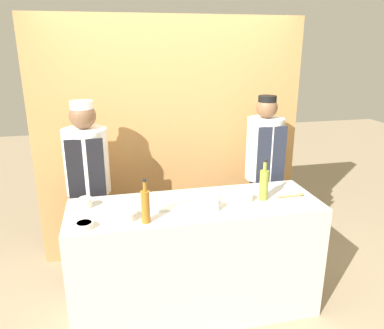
{
  "coord_description": "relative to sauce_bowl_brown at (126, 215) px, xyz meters",
  "views": [
    {
      "loc": [
        -0.61,
        -2.58,
        2.14
      ],
      "look_at": [
        0.0,
        0.13,
        1.24
      ],
      "focal_mm": 35.0,
      "sensor_mm": 36.0,
      "label": 1
    }
  ],
  "objects": [
    {
      "name": "sauce_bowl_purple",
      "position": [
        -0.28,
        -0.08,
        -0.01
      ],
      "size": [
        0.12,
        0.12,
        0.04
      ],
      "color": "silver",
      "rests_on": "counter"
    },
    {
      "name": "chef_left",
      "position": [
        -0.29,
        0.76,
        -0.08
      ],
      "size": [
        0.38,
        0.38,
        1.69
      ],
      "color": "#28282D",
      "rests_on": "ground_plane"
    },
    {
      "name": "counter",
      "position": [
        0.54,
        0.14,
        -0.51
      ],
      "size": [
        1.95,
        0.65,
        0.96
      ],
      "color": "beige",
      "rests_on": "ground_plane"
    },
    {
      "name": "sauce_bowl_brown",
      "position": [
        0.0,
        0.0,
        0.0
      ],
      "size": [
        0.15,
        0.15,
        0.06
      ],
      "color": "silver",
      "rests_on": "counter"
    },
    {
      "name": "wooden_spoon",
      "position": [
        1.34,
        0.11,
        -0.02
      ],
      "size": [
        0.22,
        0.04,
        0.02
      ],
      "color": "#B2844C",
      "rests_on": "counter"
    },
    {
      "name": "ground_plane",
      "position": [
        0.54,
        0.14,
        -0.99
      ],
      "size": [
        14.0,
        14.0,
        0.0
      ],
      "primitive_type": "plane",
      "color": "tan"
    },
    {
      "name": "chef_right",
      "position": [
        1.36,
        0.76,
        -0.07
      ],
      "size": [
        0.35,
        0.35,
        1.69
      ],
      "color": "#28282D",
      "rests_on": "ground_plane"
    },
    {
      "name": "bottle_oil",
      "position": [
        1.08,
        0.11,
        0.1
      ],
      "size": [
        0.07,
        0.07,
        0.33
      ],
      "color": "olive",
      "rests_on": "counter"
    },
    {
      "name": "cup_steel",
      "position": [
        0.65,
        0.01,
        0.01
      ],
      "size": [
        0.08,
        0.08,
        0.09
      ],
      "color": "#B7B7BC",
      "rests_on": "counter"
    },
    {
      "name": "cutting_board",
      "position": [
        0.3,
        0.18,
        -0.02
      ],
      "size": [
        0.39,
        0.26,
        0.02
      ],
      "color": "white",
      "rests_on": "counter"
    },
    {
      "name": "cup_cream",
      "position": [
        -0.29,
        0.27,
        0.01
      ],
      "size": [
        0.09,
        0.09,
        0.08
      ],
      "color": "silver",
      "rests_on": "counter"
    },
    {
      "name": "cabinet_wall",
      "position": [
        0.54,
        1.24,
        0.21
      ],
      "size": [
        2.66,
        0.18,
        2.4
      ],
      "color": "#B7844C",
      "rests_on": "ground_plane"
    },
    {
      "name": "sauce_bowl_orange",
      "position": [
        0.65,
        0.16,
        -0.0
      ],
      "size": [
        0.14,
        0.14,
        0.05
      ],
      "color": "silver",
      "rests_on": "counter"
    },
    {
      "name": "sauce_bowl_white",
      "position": [
        0.93,
        0.14,
        -0.0
      ],
      "size": [
        0.15,
        0.15,
        0.05
      ],
      "color": "silver",
      "rests_on": "counter"
    },
    {
      "name": "bottle_amber",
      "position": [
        0.13,
        -0.08,
        0.09
      ],
      "size": [
        0.06,
        0.06,
        0.32
      ],
      "color": "#9E661E",
      "rests_on": "counter"
    }
  ]
}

